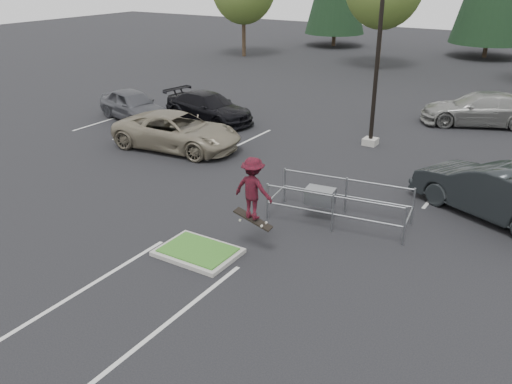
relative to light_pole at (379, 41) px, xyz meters
The scene contains 11 objects.
ground 12.85m from the light_pole, 92.39° to the right, with size 120.00×120.00×0.00m, color black.
grass_median 12.82m from the light_pole, 92.39° to the right, with size 2.20×1.60×0.16m.
stall_lines 7.74m from the light_pole, 107.24° to the right, with size 22.62×17.60×0.01m.
light_pole is the anchor object (origin of this frame).
cart_corral 9.04m from the light_pole, 79.36° to the right, with size 4.48×2.12×1.22m.
skateboarder 11.34m from the light_pole, 86.36° to the right, with size 1.14×0.66×2.03m.
car_l_tan 9.39m from the light_pole, 144.46° to the right, with size 2.62×5.67×1.58m, color gray.
car_l_black 9.35m from the light_pole, behind, with size 2.07×5.10×1.48m, color black.
car_l_grey 12.83m from the light_pole, 168.21° to the right, with size 1.85×4.59×1.56m, color #47484E.
car_r_charc 8.63m from the light_pole, 39.81° to the right, with size 1.86×5.33×1.76m, color black.
car_far_silver 7.90m from the light_pole, 59.57° to the left, with size 2.29×5.63×1.63m, color gray.
Camera 1 is at (8.43, -10.45, 7.56)m, focal length 38.00 mm.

